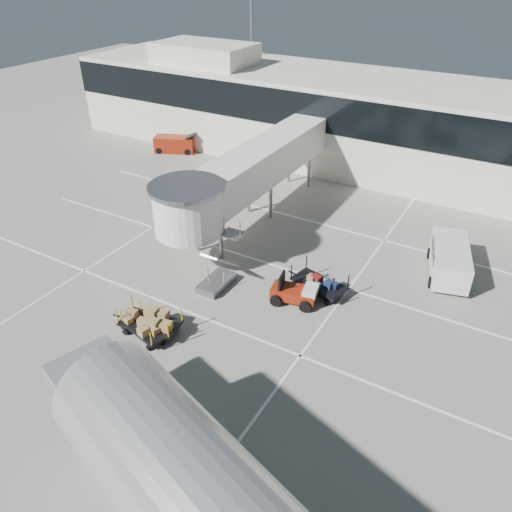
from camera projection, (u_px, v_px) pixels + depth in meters
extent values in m
plane|color=gray|center=(187.00, 339.00, 27.52)|extent=(140.00, 140.00, 0.00)
cube|color=white|center=(207.00, 319.00, 28.97)|extent=(40.00, 0.15, 0.02)
cube|color=white|center=(266.00, 263.00, 34.09)|extent=(40.00, 0.15, 0.02)
cube|color=white|center=(310.00, 221.00, 39.20)|extent=(40.00, 0.15, 0.02)
cube|color=white|center=(355.00, 281.00, 32.26)|extent=(0.15, 30.00, 0.02)
cube|color=white|center=(162.00, 222.00, 39.09)|extent=(0.15, 30.00, 0.02)
cube|color=silver|center=(375.00, 124.00, 47.31)|extent=(64.00, 12.00, 8.00)
cube|color=black|center=(354.00, 119.00, 41.82)|extent=(64.00, 0.12, 3.20)
cube|color=silver|center=(205.00, 53.00, 50.87)|extent=(10.00, 6.00, 2.00)
cylinder|color=gray|center=(252.00, 61.00, 55.20)|extent=(0.36, 0.36, 15.00)
cube|color=white|center=(260.00, 164.00, 37.90)|extent=(3.00, 18.00, 2.80)
cylinder|color=white|center=(188.00, 210.00, 31.32)|extent=(4.40, 4.40, 3.00)
cylinder|color=gray|center=(186.00, 187.00, 30.47)|extent=(4.80, 4.80, 0.25)
cylinder|color=gray|center=(197.00, 232.00, 34.73)|extent=(0.28, 0.28, 2.90)
cylinder|color=gray|center=(221.00, 240.00, 33.87)|extent=(0.28, 0.28, 2.90)
cylinder|color=gray|center=(249.00, 195.00, 39.84)|extent=(0.28, 0.28, 2.90)
cylinder|color=gray|center=(271.00, 201.00, 38.99)|extent=(0.28, 0.28, 2.90)
cylinder|color=gray|center=(289.00, 167.00, 44.95)|extent=(0.28, 0.28, 2.90)
cylinder|color=gray|center=(309.00, 171.00, 44.10)|extent=(0.28, 0.28, 2.90)
cube|color=gray|center=(216.00, 283.00, 31.64)|extent=(1.40, 2.60, 0.50)
cube|color=gray|center=(221.00, 261.00, 31.35)|extent=(1.20, 2.60, 2.06)
cube|color=gray|center=(232.00, 234.00, 31.71)|extent=(1.40, 1.20, 0.12)
cube|color=maroon|center=(294.00, 293.00, 30.10)|extent=(2.91, 1.82, 0.68)
cube|color=silver|center=(311.00, 290.00, 29.59)|extent=(1.02, 1.37, 0.39)
cube|color=black|center=(282.00, 282.00, 29.96)|extent=(0.36, 1.13, 1.01)
cylinder|color=black|center=(276.00, 301.00, 29.90)|extent=(0.76, 0.42, 0.72)
cylinder|color=black|center=(283.00, 287.00, 31.07)|extent=(0.76, 0.42, 0.72)
cylinder|color=black|center=(305.00, 307.00, 29.41)|extent=(0.76, 0.42, 0.72)
cylinder|color=black|center=(311.00, 293.00, 30.58)|extent=(0.76, 0.42, 0.72)
cube|color=black|center=(319.00, 284.00, 30.96)|extent=(3.64, 2.37, 0.13)
cube|color=black|center=(319.00, 286.00, 31.07)|extent=(3.25, 2.05, 0.28)
cube|color=black|center=(293.00, 273.00, 32.24)|extent=(0.78, 0.26, 0.09)
cylinder|color=black|center=(296.00, 287.00, 31.40)|extent=(0.40, 0.24, 0.38)
cylinder|color=black|center=(311.00, 277.00, 32.33)|extent=(0.40, 0.24, 0.38)
cylinder|color=black|center=(326.00, 302.00, 30.04)|extent=(0.40, 0.24, 0.38)
cylinder|color=black|center=(341.00, 291.00, 30.98)|extent=(0.40, 0.24, 0.38)
cylinder|color=black|center=(292.00, 272.00, 31.16)|extent=(0.08, 0.08, 1.00)
cylinder|color=black|center=(306.00, 262.00, 32.09)|extent=(0.08, 0.08, 1.00)
cylinder|color=black|center=(334.00, 293.00, 29.30)|extent=(0.08, 0.08, 1.00)
cylinder|color=black|center=(348.00, 282.00, 30.23)|extent=(0.08, 0.08, 1.00)
cube|color=#162045|center=(315.00, 277.00, 31.04)|extent=(0.61, 0.49, 0.45)
cube|color=#162045|center=(309.00, 273.00, 31.42)|extent=(0.63, 0.53, 0.46)
cube|color=#162045|center=(331.00, 280.00, 30.88)|extent=(0.52, 0.40, 0.29)
cube|color=#8B6F4B|center=(308.00, 280.00, 30.92)|extent=(0.60, 0.48, 0.31)
cube|color=maroon|center=(328.00, 280.00, 30.81)|extent=(0.54, 0.41, 0.40)
cube|color=#56565B|center=(327.00, 284.00, 30.50)|extent=(0.65, 0.44, 0.38)
cube|color=#8B6F4B|center=(328.00, 279.00, 30.85)|extent=(0.51, 0.53, 0.42)
cube|color=maroon|center=(330.00, 284.00, 30.47)|extent=(0.52, 0.50, 0.38)
cube|color=black|center=(150.00, 323.00, 27.78)|extent=(3.57, 2.18, 0.13)
cube|color=black|center=(151.00, 325.00, 27.88)|extent=(3.20, 1.88, 0.28)
cube|color=black|center=(119.00, 316.00, 28.50)|extent=(0.79, 0.21, 0.09)
cylinder|color=black|center=(126.00, 332.00, 27.77)|extent=(0.40, 0.21, 0.38)
cylinder|color=black|center=(141.00, 316.00, 28.96)|extent=(0.40, 0.21, 0.38)
cylinder|color=black|center=(163.00, 342.00, 27.05)|extent=(0.40, 0.21, 0.38)
cylinder|color=black|center=(176.00, 325.00, 28.24)|extent=(0.40, 0.21, 0.38)
cylinder|color=#DD9E0B|center=(117.00, 317.00, 27.41)|extent=(0.08, 0.08, 1.00)
cylinder|color=#DD9E0B|center=(132.00, 301.00, 28.60)|extent=(0.08, 0.08, 1.00)
cylinder|color=#DD9E0B|center=(168.00, 331.00, 26.42)|extent=(0.08, 0.08, 1.00)
cylinder|color=#DD9E0B|center=(182.00, 314.00, 27.61)|extent=(0.08, 0.08, 1.00)
cube|color=#977A49|center=(160.00, 318.00, 27.72)|extent=(0.65, 0.59, 0.40)
cube|color=#977A49|center=(160.00, 327.00, 26.97)|extent=(0.62, 0.49, 0.47)
cube|color=#977A49|center=(140.00, 311.00, 28.15)|extent=(0.75, 0.58, 0.46)
cube|color=#977A49|center=(146.00, 317.00, 27.76)|extent=(0.76, 0.58, 0.46)
cube|color=#977A49|center=(154.00, 317.00, 27.64)|extent=(0.68, 0.55, 0.56)
cube|color=#977A49|center=(163.00, 329.00, 26.83)|extent=(0.58, 0.63, 0.55)
cube|color=black|center=(146.00, 328.00, 27.52)|extent=(3.18, 2.10, 0.12)
cube|color=black|center=(147.00, 330.00, 27.61)|extent=(2.84, 1.82, 0.24)
cube|color=black|center=(128.00, 316.00, 28.65)|extent=(0.68, 0.23, 0.08)
cylinder|color=black|center=(127.00, 330.00, 27.91)|extent=(0.35, 0.21, 0.33)
cylinder|color=black|center=(146.00, 319.00, 28.72)|extent=(0.35, 0.21, 0.33)
cylinder|color=black|center=(148.00, 348.00, 26.72)|extent=(0.35, 0.21, 0.33)
cylinder|color=black|center=(168.00, 336.00, 27.52)|extent=(0.35, 0.21, 0.33)
cylinder|color=#DD9E0B|center=(121.00, 316.00, 27.71)|extent=(0.07, 0.07, 0.88)
cylinder|color=#DD9E0B|center=(141.00, 305.00, 28.51)|extent=(0.07, 0.07, 0.88)
cylinder|color=#DD9E0B|center=(151.00, 339.00, 26.06)|extent=(0.07, 0.07, 0.88)
cylinder|color=#DD9E0B|center=(171.00, 328.00, 26.87)|extent=(0.07, 0.07, 0.88)
cube|color=#977A49|center=(157.00, 323.00, 27.40)|extent=(0.52, 0.50, 0.47)
cube|color=#977A49|center=(151.00, 335.00, 26.64)|extent=(0.50, 0.45, 0.40)
cube|color=#977A49|center=(135.00, 318.00, 27.73)|extent=(0.52, 0.61, 0.49)
cube|color=#977A49|center=(150.00, 335.00, 26.63)|extent=(0.50, 0.61, 0.41)
cube|color=#977A49|center=(138.00, 320.00, 27.70)|extent=(0.49, 0.46, 0.39)
imported|color=#A2F019|center=(177.00, 408.00, 22.46)|extent=(0.64, 0.48, 1.61)
cube|color=silver|center=(450.00, 259.00, 32.29)|extent=(3.52, 5.77, 1.74)
cube|color=silver|center=(447.00, 245.00, 34.44)|extent=(2.16, 1.14, 1.01)
cube|color=black|center=(451.00, 252.00, 32.23)|extent=(3.01, 3.83, 0.70)
cylinder|color=black|center=(431.00, 282.00, 31.48)|extent=(0.46, 0.81, 0.76)
cylinder|color=black|center=(467.00, 287.00, 31.01)|extent=(0.46, 0.81, 0.76)
cylinder|color=black|center=(430.00, 253.00, 34.42)|extent=(0.46, 0.81, 0.76)
cylinder|color=black|center=(462.00, 258.00, 33.94)|extent=(0.46, 0.81, 0.76)
cube|color=maroon|center=(175.00, 144.00, 51.82)|extent=(4.42, 3.23, 1.61)
cube|color=black|center=(191.00, 135.00, 51.10)|extent=(1.55, 1.79, 0.57)
cylinder|color=black|center=(159.00, 151.00, 51.58)|extent=(0.70, 0.51, 0.64)
cylinder|color=black|center=(163.00, 146.00, 52.85)|extent=(0.70, 0.51, 0.64)
cylinder|color=black|center=(188.00, 152.00, 51.30)|extent=(0.70, 0.51, 0.64)
cylinder|color=black|center=(191.00, 147.00, 52.57)|extent=(0.70, 0.51, 0.64)
cube|color=silver|center=(139.00, 428.00, 18.54)|extent=(11.23, 6.23, 0.38)
cylinder|color=silver|center=(124.00, 429.00, 20.40)|extent=(3.86, 3.37, 2.49)
cube|color=silver|center=(120.00, 413.00, 19.88)|extent=(0.91, 0.53, 1.19)
cylinder|color=gray|center=(170.00, 501.00, 18.93)|extent=(0.32, 0.32, 1.19)
cylinder|color=black|center=(171.00, 505.00, 19.07)|extent=(1.03, 0.63, 0.97)
cylinder|color=gray|center=(147.00, 488.00, 19.09)|extent=(0.30, 0.30, 1.73)
cylinder|color=black|center=(149.00, 496.00, 19.37)|extent=(1.03, 0.63, 0.97)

